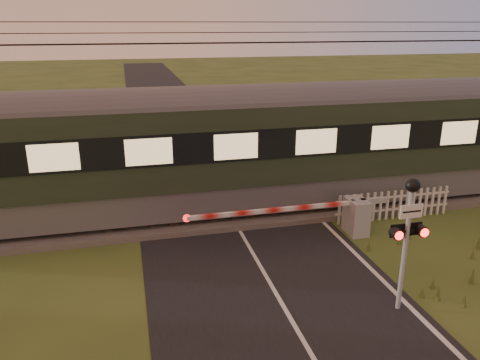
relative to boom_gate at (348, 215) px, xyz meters
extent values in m
plane|color=#34491C|center=(-3.13, -3.90, -0.61)|extent=(160.00, 160.00, 0.00)
cube|color=black|center=(-3.13, -3.90, -0.60)|extent=(6.00, 140.00, 0.02)
cube|color=#47423D|center=(-3.13, 2.60, -0.55)|extent=(140.00, 3.40, 0.24)
cube|color=slate|center=(-3.13, 1.88, -0.35)|extent=(140.00, 0.08, 0.14)
cube|color=slate|center=(-3.13, 3.32, -0.35)|extent=(140.00, 0.08, 0.14)
cube|color=#2D2116|center=(-3.13, 2.60, -0.42)|extent=(0.24, 2.20, 0.06)
cylinder|color=black|center=(-3.13, 2.30, 4.89)|extent=(120.00, 0.02, 0.02)
cylinder|color=black|center=(-3.13, 2.90, 4.89)|extent=(120.00, 0.02, 0.02)
cylinder|color=black|center=(-3.13, 2.60, 5.49)|extent=(120.00, 0.02, 0.02)
cylinder|color=black|center=(-3.13, 2.60, 5.19)|extent=(120.00, 0.02, 0.02)
cube|color=slate|center=(-3.19, 2.60, 0.21)|extent=(19.60, 2.59, 0.97)
cube|color=#212D1E|center=(-3.19, 2.60, 1.91)|extent=(20.42, 2.82, 2.43)
cylinder|color=#4C4C4F|center=(-3.19, 2.60, 3.13)|extent=(20.42, 0.99, 0.99)
cube|color=#FFD893|center=(-3.19, 1.14, 2.03)|extent=(17.56, 0.04, 0.76)
cube|color=gray|center=(0.26, 0.00, -0.06)|extent=(0.54, 0.84, 1.08)
cylinder|color=gray|center=(0.11, 0.00, -0.06)|extent=(0.12, 0.12, 1.08)
cube|color=gray|center=(0.80, 0.00, 0.40)|extent=(0.89, 0.16, 0.16)
cube|color=red|center=(-2.37, 0.00, 0.40)|extent=(4.96, 0.11, 0.11)
cylinder|color=red|center=(-4.85, 0.00, 0.40)|extent=(0.22, 0.04, 0.22)
cylinder|color=gray|center=(-0.66, -3.88, 0.79)|extent=(0.10, 0.10, 2.79)
cube|color=white|center=(-0.66, -3.94, 1.77)|extent=(0.51, 0.03, 0.30)
sphere|color=black|center=(-0.66, -3.88, 2.32)|extent=(0.30, 0.30, 0.30)
cube|color=black|center=(-0.66, -3.88, 1.30)|extent=(0.70, 0.06, 0.06)
cylinder|color=#FF140C|center=(-0.96, -4.06, 1.30)|extent=(0.19, 0.02, 0.19)
cylinder|color=#FF140C|center=(-0.36, -4.06, 1.30)|extent=(0.19, 0.02, 0.19)
cube|color=black|center=(-0.66, -3.83, 1.30)|extent=(0.75, 0.02, 0.30)
cube|color=silver|center=(1.95, 0.73, -0.28)|extent=(4.04, 0.04, 0.06)
cube|color=silver|center=(1.95, 0.73, 0.15)|extent=(4.04, 0.04, 0.06)
camera|label=1|loc=(-6.23, -11.79, 5.47)|focal=35.00mm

